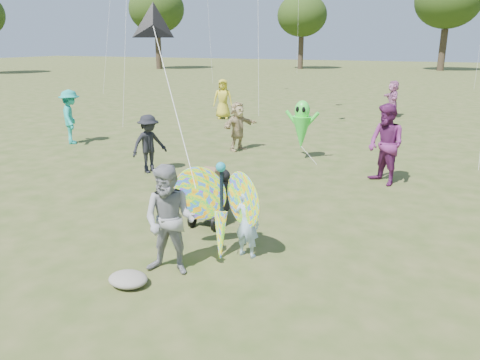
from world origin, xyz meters
name	(u,v)px	position (x,y,z in m)	size (l,w,h in m)	color
ground	(212,280)	(0.00, 0.00, 0.00)	(160.00, 160.00, 0.00)	#51592B
child_girl	(247,223)	(0.16, 0.95, 0.57)	(0.42, 0.27, 1.14)	#9FC3E2
adult_man	(170,221)	(-0.66, -0.03, 0.84)	(0.82, 0.64, 1.68)	gray
grey_bag	(128,279)	(-1.03, -0.62, 0.09)	(0.59, 0.48, 0.19)	gray
crowd_b	(149,144)	(-4.17, 4.61, 0.77)	(0.99, 0.57, 1.54)	black
crowd_d	(238,126)	(-3.07, 7.94, 0.77)	(1.44, 0.46, 1.55)	tan
crowd_e	(386,145)	(1.67, 5.99, 0.98)	(0.95, 0.74, 1.96)	#6A235F
crowd_g	(223,99)	(-6.23, 13.46, 0.88)	(0.86, 0.56, 1.75)	gold
crowd_i	(71,117)	(-8.65, 6.63, 0.91)	(1.17, 0.67, 1.81)	teal
crowd_j	(393,99)	(0.67, 17.06, 0.82)	(1.53, 0.49, 1.65)	#AB6195
jogging_stroller	(213,192)	(-1.02, 2.08, 0.61)	(0.53, 1.06, 1.09)	black
butterfly_kite	(221,209)	(-0.26, 0.87, 0.78)	(1.74, 0.75, 1.75)	#E05823
delta_kite_rig	(153,27)	(-1.89, 1.64, 3.61)	(2.09, 1.91, 2.69)	black
alien_kite	(302,127)	(-0.88, 7.56, 0.97)	(1.12, 0.69, 1.74)	#37ED3D
tree_line	(466,1)	(3.67, 44.99, 6.86)	(91.78, 33.60, 10.79)	#3A2D21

